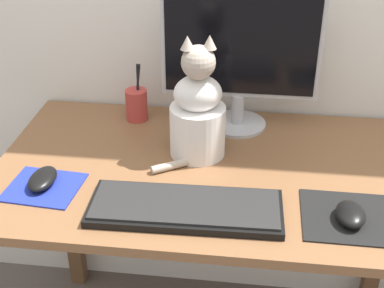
% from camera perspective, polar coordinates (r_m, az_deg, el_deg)
% --- Properties ---
extents(desk, '(1.16, 0.67, 0.74)m').
position_cam_1_polar(desk, '(1.45, 2.52, -6.25)').
color(desk, brown).
rests_on(desk, ground_plane).
extents(monitor, '(0.44, 0.17, 0.41)m').
position_cam_1_polar(monitor, '(1.50, 5.17, 9.59)').
color(monitor, '#B2B2B7').
rests_on(monitor, desk).
extents(keyboard, '(0.45, 0.18, 0.02)m').
position_cam_1_polar(keyboard, '(1.23, -0.69, -6.79)').
color(keyboard, black).
rests_on(keyboard, desk).
extents(mousepad_left, '(0.19, 0.17, 0.00)m').
position_cam_1_polar(mousepad_left, '(1.36, -15.52, -4.46)').
color(mousepad_left, '#1E2D9E').
rests_on(mousepad_left, desk).
extents(mousepad_right, '(0.22, 0.19, 0.00)m').
position_cam_1_polar(mousepad_right, '(1.27, 16.54, -7.51)').
color(mousepad_right, black).
rests_on(mousepad_right, desk).
extents(computer_mouse_left, '(0.06, 0.11, 0.03)m').
position_cam_1_polar(computer_mouse_left, '(1.36, -15.65, -3.60)').
color(computer_mouse_left, black).
rests_on(computer_mouse_left, mousepad_left).
extents(computer_mouse_right, '(0.07, 0.10, 0.03)m').
position_cam_1_polar(computer_mouse_right, '(1.24, 16.55, -7.19)').
color(computer_mouse_right, black).
rests_on(computer_mouse_right, mousepad_right).
extents(cat, '(0.20, 0.22, 0.33)m').
position_cam_1_polar(cat, '(1.39, 0.60, 3.38)').
color(cat, white).
rests_on(cat, desk).
extents(pen_cup, '(0.07, 0.07, 0.18)m').
position_cam_1_polar(pen_cup, '(1.61, -5.93, 4.25)').
color(pen_cup, '#B23833').
rests_on(pen_cup, desk).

